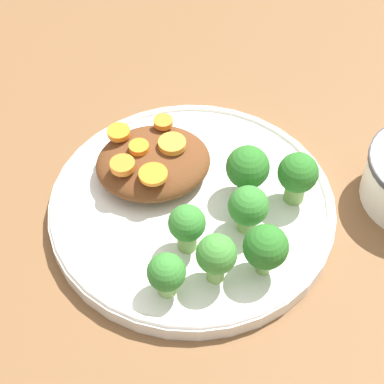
{
  "coord_description": "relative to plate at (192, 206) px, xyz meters",
  "views": [
    {
      "loc": [
        -0.37,
        0.09,
        0.48
      ],
      "look_at": [
        0.0,
        0.0,
        0.03
      ],
      "focal_mm": 60.0,
      "sensor_mm": 36.0,
      "label": 1
    }
  ],
  "objects": [
    {
      "name": "broccoli_floret_0",
      "position": [
        -0.05,
        0.02,
        0.04
      ],
      "size": [
        0.03,
        0.03,
        0.05
      ],
      "color": "#759E51",
      "rests_on": "plate"
    },
    {
      "name": "carrot_slice_5",
      "position": [
        0.03,
        0.06,
        0.04
      ],
      "size": [
        0.02,
        0.02,
        0.01
      ],
      "primitive_type": "cylinder",
      "color": "orange",
      "rests_on": "stew_mound"
    },
    {
      "name": "broccoli_floret_4",
      "position": [
        -0.09,
        0.04,
        0.03
      ],
      "size": [
        0.03,
        0.03,
        0.04
      ],
      "color": "#7FA85B",
      "rests_on": "plate"
    },
    {
      "name": "broccoli_floret_2",
      "position": [
        -0.02,
        -0.09,
        0.04
      ],
      "size": [
        0.04,
        0.04,
        0.05
      ],
      "color": "#759E51",
      "rests_on": "plate"
    },
    {
      "name": "broccoli_floret_6",
      "position": [
        0.0,
        -0.05,
        0.04
      ],
      "size": [
        0.04,
        0.04,
        0.06
      ],
      "color": "#759E51",
      "rests_on": "plate"
    },
    {
      "name": "stew_mound",
      "position": [
        0.04,
        0.03,
        0.02
      ],
      "size": [
        0.09,
        0.11,
        0.03
      ],
      "primitive_type": "ellipsoid",
      "color": "#5B3319",
      "rests_on": "plate"
    },
    {
      "name": "carrot_slice_3",
      "position": [
        0.01,
        0.03,
        0.04
      ],
      "size": [
        0.03,
        0.03,
        0.0
      ],
      "primitive_type": "cylinder",
      "color": "orange",
      "rests_on": "stew_mound"
    },
    {
      "name": "ground_plane",
      "position": [
        0.0,
        0.0,
        -0.01
      ],
      "size": [
        4.0,
        4.0,
        0.0
      ],
      "primitive_type": "plane",
      "color": "brown"
    },
    {
      "name": "broccoli_floret_3",
      "position": [
        -0.08,
        0.0,
        0.04
      ],
      "size": [
        0.03,
        0.03,
        0.05
      ],
      "color": "#759E51",
      "rests_on": "plate"
    },
    {
      "name": "broccoli_floret_1",
      "position": [
        -0.04,
        -0.04,
        0.03
      ],
      "size": [
        0.04,
        0.04,
        0.05
      ],
      "color": "#7FA85B",
      "rests_on": "plate"
    },
    {
      "name": "carrot_slice_4",
      "position": [
        0.07,
        0.05,
        0.04
      ],
      "size": [
        0.02,
        0.02,
        0.01
      ],
      "primitive_type": "cylinder",
      "color": "orange",
      "rests_on": "stew_mound"
    },
    {
      "name": "carrot_slice_0",
      "position": [
        0.04,
        0.01,
        0.04
      ],
      "size": [
        0.03,
        0.03,
        0.01
      ],
      "primitive_type": "cylinder",
      "color": "orange",
      "rests_on": "stew_mound"
    },
    {
      "name": "carrot_slice_1",
      "position": [
        0.05,
        0.04,
        0.04
      ],
      "size": [
        0.02,
        0.02,
        0.01
      ],
      "primitive_type": "cylinder",
      "color": "orange",
      "rests_on": "stew_mound"
    },
    {
      "name": "plate",
      "position": [
        0.0,
        0.0,
        0.0
      ],
      "size": [
        0.27,
        0.27,
        0.02
      ],
      "color": "silver",
      "rests_on": "ground_plane"
    },
    {
      "name": "broccoli_floret_5",
      "position": [
        -0.09,
        -0.04,
        0.04
      ],
      "size": [
        0.04,
        0.04,
        0.05
      ],
      "color": "#759E51",
      "rests_on": "plate"
    },
    {
      "name": "carrot_slice_2",
      "position": [
        0.08,
        0.01,
        0.04
      ],
      "size": [
        0.02,
        0.02,
        0.01
      ],
      "primitive_type": "cylinder",
      "color": "orange",
      "rests_on": "stew_mound"
    }
  ]
}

